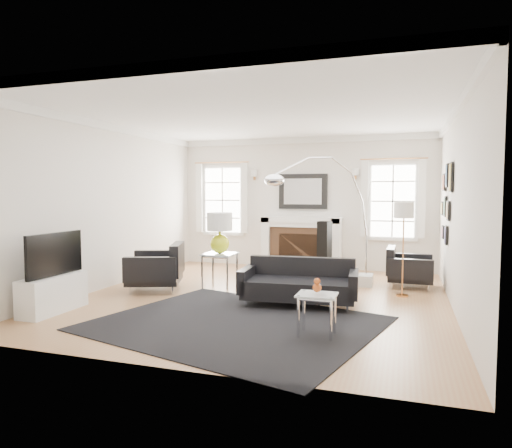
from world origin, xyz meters
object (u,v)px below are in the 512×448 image
(armchair_right, at_px, (407,269))
(arc_floor_lamp, at_px, (323,216))
(fireplace, at_px, (301,244))
(sofa, at_px, (299,284))
(coffee_table, at_px, (300,279))
(gourd_lamp, at_px, (220,230))
(armchair_left, at_px, (159,269))

(armchair_right, distance_m, arc_floor_lamp, 1.79)
(fireplace, height_order, sofa, fireplace)
(sofa, relative_size, armchair_right, 2.04)
(sofa, xyz_separation_m, coffee_table, (-0.06, 0.29, 0.03))
(fireplace, height_order, coffee_table, fireplace)
(armchair_right, bearing_deg, fireplace, 150.11)
(armchair_right, relative_size, gourd_lamp, 1.22)
(fireplace, relative_size, arc_floor_lamp, 0.74)
(fireplace, xyz_separation_m, armchair_left, (-1.80, -2.81, -0.18))
(fireplace, relative_size, armchair_right, 2.00)
(gourd_lamp, distance_m, arc_floor_lamp, 1.76)
(coffee_table, bearing_deg, armchair_left, -178.38)
(fireplace, height_order, armchair_left, fireplace)
(sofa, height_order, arc_floor_lamp, arc_floor_lamp)
(fireplace, distance_m, armchair_right, 2.48)
(fireplace, bearing_deg, sofa, -77.92)
(armchair_left, distance_m, armchair_right, 4.24)
(coffee_table, bearing_deg, armchair_right, 44.14)
(armchair_left, xyz_separation_m, gourd_lamp, (0.88, 0.53, 0.63))
(armchair_right, xyz_separation_m, arc_floor_lamp, (-1.36, -0.69, 0.93))
(coffee_table, bearing_deg, gourd_lamp, 162.97)
(armchair_left, bearing_deg, arc_floor_lamp, 18.81)
(armchair_left, relative_size, armchair_right, 1.40)
(sofa, xyz_separation_m, armchair_right, (1.49, 1.80, 0.02))
(fireplace, xyz_separation_m, armchair_right, (2.14, -1.23, -0.23))
(arc_floor_lamp, bearing_deg, fireplace, 112.24)
(fireplace, height_order, armchair_right, fireplace)
(fireplace, distance_m, sofa, 3.11)
(fireplace, xyz_separation_m, gourd_lamp, (-0.91, -2.28, 0.45))
(sofa, bearing_deg, armchair_left, 174.79)
(coffee_table, xyz_separation_m, arc_floor_lamp, (0.20, 0.81, 0.92))
(armchair_right, bearing_deg, armchair_left, -158.22)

